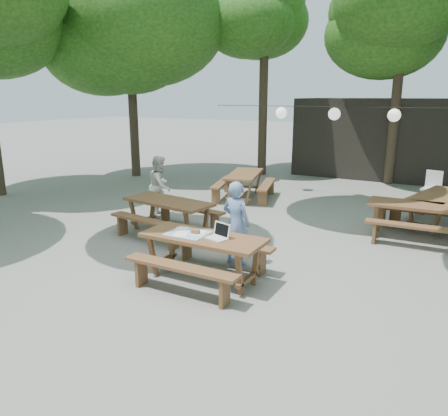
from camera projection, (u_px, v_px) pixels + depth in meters
name	position (u px, v px, depth m)	size (l,w,h in m)	color
ground	(247.00, 265.00, 7.74)	(80.00, 80.00, 0.00)	slate
pavilion	(384.00, 137.00, 16.06)	(6.00, 3.00, 2.80)	black
main_picnic_table	(203.00, 257.00, 7.04)	(2.00, 1.58, 0.75)	brown
picnic_table_nw	(169.00, 217.00, 9.39)	(2.11, 1.84, 0.75)	brown
picnic_table_ne	(418.00, 221.00, 9.04)	(2.02, 1.64, 0.75)	brown
picnic_table_far_w	(244.00, 185.00, 12.60)	(2.02, 2.25, 0.75)	brown
picnic_table_far_e	(437.00, 209.00, 9.98)	(2.02, 2.25, 0.75)	brown
woman	(236.00, 223.00, 7.66)	(0.55, 0.36, 1.50)	#6988C0
second_person	(160.00, 186.00, 10.77)	(0.73, 0.57, 1.50)	silver
plastic_chair	(430.00, 194.00, 12.08)	(0.53, 0.53, 0.90)	silver
laptop	(219.00, 234.00, 6.83)	(0.39, 0.34, 0.24)	white
tabletop_clutter	(189.00, 233.00, 7.08)	(0.66, 0.56, 0.08)	#3877C2
paper_lanterns	(335.00, 114.00, 12.31)	(9.00, 0.34, 0.38)	black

